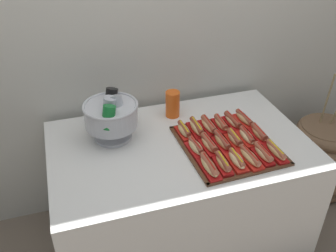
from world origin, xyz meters
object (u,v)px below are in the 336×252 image
object	(u,v)px
hot_dog_10	(247,137)
hot_dog_12	(184,131)
hot_dog_16	(233,121)
punch_bowl	(111,115)
hot_dog_8	(222,142)
hot_dog_14	(209,126)
hot_dog_13	(197,128)
hot_dog_7	(209,144)
hot_dog_9	(234,139)
hot_dog_3	(250,157)
hot_dog_4	(263,154)
hot_dog_0	(209,166)
hot_dog_11	(259,134)
hot_dog_2	(237,160)
hot_dog_5	(276,151)
hot_dog_15	(221,124)
serving_tray	(228,145)
buffet_table	(179,191)
floor_vase	(320,158)
hot_dog_6	(196,147)
hot_dog_17	(244,119)
cup_stack	(173,104)
hot_dog_1	(223,163)

from	to	relation	value
hot_dog_10	hot_dog_12	world-z (taller)	hot_dog_12
hot_dog_16	punch_bowl	bearing A→B (deg)	172.19
hot_dog_8	hot_dog_14	distance (m)	0.17
hot_dog_13	hot_dog_7	bearing A→B (deg)	-87.99
hot_dog_9	hot_dog_10	world-z (taller)	hot_dog_9
hot_dog_3	hot_dog_4	xyz separation A→B (m)	(0.07, 0.00, 0.00)
hot_dog_7	hot_dog_9	world-z (taller)	same
hot_dog_0	hot_dog_11	size ratio (longest dim) A/B	1.20
hot_dog_7	hot_dog_14	size ratio (longest dim) A/B	0.93
hot_dog_2	hot_dog_10	size ratio (longest dim) A/B	0.98
hot_dog_5	hot_dog_12	size ratio (longest dim) A/B	1.13
hot_dog_0	hot_dog_15	size ratio (longest dim) A/B	1.14
hot_dog_2	serving_tray	bearing A→B (deg)	79.21
buffet_table	hot_dog_5	size ratio (longest dim) A/B	7.98
floor_vase	hot_dog_6	bearing A→B (deg)	-165.98
hot_dog_7	hot_dog_17	distance (m)	0.34
cup_stack	hot_dog_11	bearing A→B (deg)	-45.37
hot_dog_3	hot_dog_1	bearing A→B (deg)	-177.99
hot_dog_2	hot_dog_9	distance (m)	0.18
floor_vase	cup_stack	bearing A→B (deg)	173.75
hot_dog_0	hot_dog_1	bearing A→B (deg)	2.01
hot_dog_14	cup_stack	world-z (taller)	cup_stack
punch_bowl	buffet_table	bearing A→B (deg)	-25.53
serving_tray	hot_dog_7	distance (m)	0.12
hot_dog_11	cup_stack	xyz separation A→B (m)	(-0.37, 0.38, 0.04)
serving_tray	hot_dog_13	world-z (taller)	hot_dog_13
hot_dog_10	hot_dog_14	xyz separation A→B (m)	(-0.16, 0.16, 0.00)
floor_vase	hot_dog_3	size ratio (longest dim) A/B	5.62
hot_dog_15	cup_stack	distance (m)	0.31
hot_dog_3	hot_dog_17	world-z (taller)	same
hot_dog_8	hot_dog_11	world-z (taller)	same
hot_dog_4	cup_stack	xyz separation A→B (m)	(-0.31, 0.55, 0.04)
hot_dog_16	hot_dog_13	bearing A→B (deg)	-177.99
buffet_table	hot_dog_2	xyz separation A→B (m)	(0.21, -0.27, 0.39)
hot_dog_10	hot_dog_3	bearing A→B (deg)	-112.43
hot_dog_9	hot_dog_16	size ratio (longest dim) A/B	0.91
hot_dog_10	hot_dog_14	distance (m)	0.22
hot_dog_7	hot_dog_15	xyz separation A→B (m)	(0.14, 0.17, -0.00)
serving_tray	hot_dog_16	bearing A→B (deg)	57.72
hot_dog_11	hot_dog_16	world-z (taller)	hot_dog_11
hot_dog_9	hot_dog_12	bearing A→B (deg)	145.76
hot_dog_16	hot_dog_5	bearing A→B (deg)	-75.19
hot_dog_4	hot_dog_12	world-z (taller)	hot_dog_4
hot_dog_1	hot_dog_3	size ratio (longest dim) A/B	0.83
hot_dog_13	hot_dog_5	bearing A→B (deg)	-45.72
floor_vase	hot_dog_13	world-z (taller)	floor_vase
hot_dog_6	hot_dog_17	xyz separation A→B (m)	(0.37, 0.18, -0.00)
hot_dog_10	cup_stack	distance (m)	0.49
floor_vase	hot_dog_4	world-z (taller)	floor_vase
hot_dog_11	floor_vase	bearing A→B (deg)	19.88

